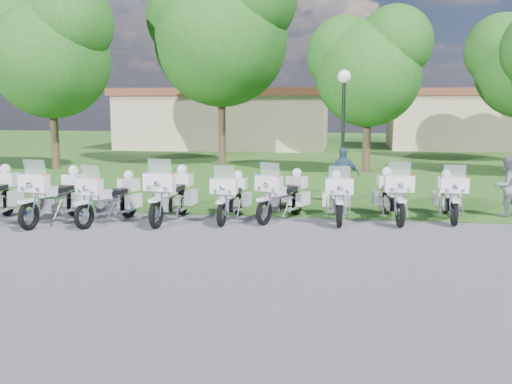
# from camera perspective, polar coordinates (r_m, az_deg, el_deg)

# --- Properties ---
(ground) EXTENTS (100.00, 100.00, 0.00)m
(ground) POSITION_cam_1_polar(r_m,az_deg,el_deg) (12.63, -2.90, -5.03)
(ground) COLOR #59595E
(ground) RESTS_ON ground
(grass_lawn) EXTENTS (100.00, 48.00, 0.01)m
(grass_lawn) POSITION_cam_1_polar(r_m,az_deg,el_deg) (39.20, 5.39, 4.27)
(grass_lawn) COLOR #23551B
(grass_lawn) RESTS_ON ground
(motorcycle_1) EXTENTS (1.06, 2.51, 1.69)m
(motorcycle_1) POSITION_cam_1_polar(r_m,az_deg,el_deg) (15.55, -19.37, -0.26)
(motorcycle_1) COLOR black
(motorcycle_1) RESTS_ON ground
(motorcycle_2) EXTENTS (1.21, 2.24, 1.55)m
(motorcycle_2) POSITION_cam_1_polar(r_m,az_deg,el_deg) (15.09, -14.33, -0.52)
(motorcycle_2) COLOR black
(motorcycle_2) RESTS_ON ground
(motorcycle_3) EXTENTS (0.92, 2.53, 1.70)m
(motorcycle_3) POSITION_cam_1_polar(r_m,az_deg,el_deg) (15.01, -8.43, -0.16)
(motorcycle_3) COLOR black
(motorcycle_3) RESTS_ON ground
(motorcycle_4) EXTENTS (0.81, 2.23, 1.50)m
(motorcycle_4) POSITION_cam_1_polar(r_m,az_deg,el_deg) (14.99, -2.47, -0.41)
(motorcycle_4) COLOR black
(motorcycle_4) RESTS_ON ground
(motorcycle_5) EXTENTS (1.34, 2.19, 1.57)m
(motorcycle_5) POSITION_cam_1_polar(r_m,az_deg,el_deg) (15.08, 2.77, -0.24)
(motorcycle_5) COLOR black
(motorcycle_5) RESTS_ON ground
(motorcycle_6) EXTENTS (0.83, 2.26, 1.52)m
(motorcycle_6) POSITION_cam_1_polar(r_m,az_deg,el_deg) (15.03, 8.14, -0.43)
(motorcycle_6) COLOR black
(motorcycle_6) RESTS_ON ground
(motorcycle_7) EXTENTS (0.98, 2.38, 1.60)m
(motorcycle_7) POSITION_cam_1_polar(r_m,az_deg,el_deg) (15.39, 13.44, -0.23)
(motorcycle_7) COLOR black
(motorcycle_7) RESTS_ON ground
(motorcycle_8) EXTENTS (0.76, 2.26, 1.52)m
(motorcycle_8) POSITION_cam_1_polar(r_m,az_deg,el_deg) (15.92, 18.77, -0.29)
(motorcycle_8) COLOR black
(motorcycle_8) RESTS_ON ground
(lamp_post) EXTENTS (0.44, 0.44, 4.15)m
(lamp_post) POSITION_cam_1_polar(r_m,az_deg,el_deg) (19.39, 8.76, 9.00)
(lamp_post) COLOR black
(lamp_post) RESTS_ON ground
(tree_0) EXTENTS (6.36, 5.42, 8.47)m
(tree_0) POSITION_cam_1_polar(r_m,az_deg,el_deg) (28.50, -19.94, 13.44)
(tree_0) COLOR #38281C
(tree_0) RESTS_ON ground
(tree_1) EXTENTS (7.75, 6.61, 10.34)m
(tree_1) POSITION_cam_1_polar(r_m,az_deg,el_deg) (29.39, -3.61, 16.19)
(tree_1) COLOR #38281C
(tree_1) RESTS_ON ground
(tree_2) EXTENTS (5.43, 4.64, 7.25)m
(tree_2) POSITION_cam_1_polar(r_m,az_deg,el_deg) (26.07, 11.11, 12.48)
(tree_2) COLOR #38281C
(tree_2) RESTS_ON ground
(building_west) EXTENTS (14.56, 8.32, 4.10)m
(building_west) POSITION_cam_1_polar(r_m,az_deg,el_deg) (40.92, -2.95, 7.37)
(building_west) COLOR tan
(building_west) RESTS_ON ground
(building_east) EXTENTS (11.44, 7.28, 4.10)m
(building_east) POSITION_cam_1_polar(r_m,az_deg,el_deg) (42.84, 20.66, 6.89)
(building_east) COLOR tan
(building_east) RESTS_ON ground
(bystander_b) EXTENTS (1.00, 0.94, 1.64)m
(bystander_b) POSITION_cam_1_polar(r_m,az_deg,el_deg) (16.79, 23.74, 0.51)
(bystander_b) COLOR slate
(bystander_b) RESTS_ON ground
(bystander_c) EXTENTS (1.06, 0.59, 1.70)m
(bystander_c) POSITION_cam_1_polar(r_m,az_deg,el_deg) (17.75, 8.70, 1.66)
(bystander_c) COLOR #2C4F69
(bystander_c) RESTS_ON ground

